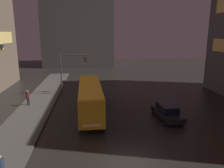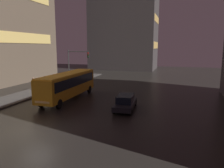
# 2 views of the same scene
# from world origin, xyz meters

# --- Properties ---
(ground_plane) EXTENTS (120.00, 120.00, 0.00)m
(ground_plane) POSITION_xyz_m (0.00, 0.00, 0.00)
(ground_plane) COLOR black
(sidewalk_left) EXTENTS (4.00, 48.00, 0.15)m
(sidewalk_left) POSITION_xyz_m (-9.00, 10.00, 0.07)
(sidewalk_left) COLOR #3D3A38
(sidewalk_left) RESTS_ON ground
(building_far_backdrop) EXTENTS (18.07, 12.00, 19.97)m
(building_far_backdrop) POSITION_xyz_m (-5.26, 48.53, 9.99)
(building_far_backdrop) COLOR #383333
(building_far_backdrop) RESTS_ON ground
(bus_near) EXTENTS (2.57, 11.24, 3.20)m
(bus_near) POSITION_xyz_m (-2.61, 9.92, 1.97)
(bus_near) COLOR orange
(bus_near) RESTS_ON ground
(car_taxi) EXTENTS (2.12, 4.85, 1.52)m
(car_taxi) POSITION_xyz_m (5.17, 7.51, 0.77)
(car_taxi) COLOR black
(car_taxi) RESTS_ON ground
(pedestrian_near) EXTENTS (0.46, 0.46, 1.81)m
(pedestrian_near) POSITION_xyz_m (-7.71, -1.42, 1.24)
(pedestrian_near) COLOR black
(pedestrian_near) RESTS_ON sidewalk_left
(pedestrian_mid) EXTENTS (0.42, 0.42, 1.82)m
(pedestrian_mid) POSITION_xyz_m (-9.99, 12.98, 1.23)
(pedestrian_mid) COLOR black
(pedestrian_mid) RESTS_ON sidewalk_left
(traffic_light_main) EXTENTS (3.64, 0.35, 5.94)m
(traffic_light_main) POSITION_xyz_m (-5.23, 17.39, 4.06)
(traffic_light_main) COLOR #2D2D2D
(traffic_light_main) RESTS_ON ground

